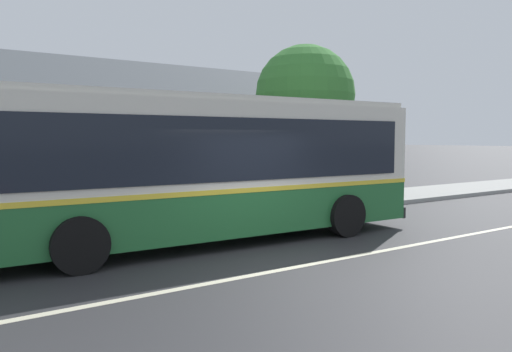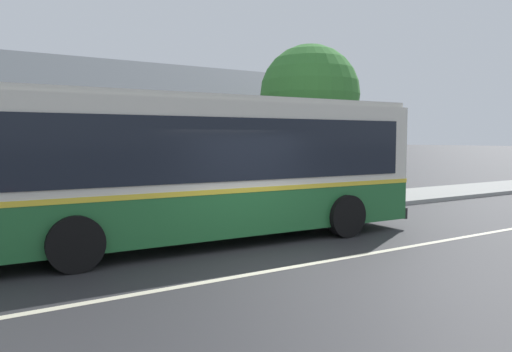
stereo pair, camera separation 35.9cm
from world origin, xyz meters
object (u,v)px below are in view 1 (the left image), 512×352
object	(u,v)px
bus_stop_sign	(324,160)
bench_down_street	(51,214)
transit_bus	(200,165)
street_tree_primary	(305,95)

from	to	relation	value
bus_stop_sign	bench_down_street	bearing A→B (deg)	177.99
transit_bus	bench_down_street	size ratio (longest dim) A/B	5.76
street_tree_primary	bus_stop_sign	world-z (taller)	street_tree_primary
bench_down_street	bus_stop_sign	world-z (taller)	bus_stop_sign
bus_stop_sign	transit_bus	bearing A→B (deg)	-159.49
transit_bus	street_tree_primary	size ratio (longest dim) A/B	1.89
transit_bus	bus_stop_sign	size ratio (longest dim) A/B	4.42
transit_bus	bus_stop_sign	distance (m)	5.97
street_tree_primary	bus_stop_sign	distance (m)	2.90
transit_bus	street_tree_primary	xyz separation A→B (m)	(6.27, 3.86, 2.12)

